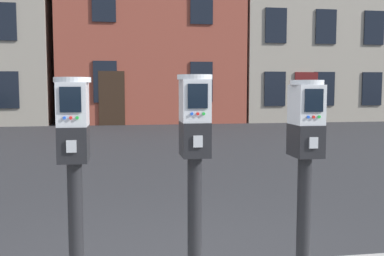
{
  "coord_description": "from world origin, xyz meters",
  "views": [
    {
      "loc": [
        -0.3,
        -3.03,
        1.49
      ],
      "look_at": [
        0.17,
        -0.21,
        1.22
      ],
      "focal_mm": 41.9,
      "sensor_mm": 36.0,
      "label": 1
    }
  ],
  "objects": [
    {
      "name": "parking_meter_near_kerb",
      "position": [
        -0.56,
        -0.31,
        1.11
      ],
      "size": [
        0.22,
        0.25,
        1.4
      ],
      "rotation": [
        0.0,
        0.0,
        -1.59
      ],
      "color": "black",
      "rests_on": "sidewalk_slab"
    },
    {
      "name": "parking_meter_twin_adjacent",
      "position": [
        0.17,
        -0.31,
        1.12
      ],
      "size": [
        0.22,
        0.25,
        1.42
      ],
      "rotation": [
        0.0,
        0.0,
        -1.59
      ],
      "color": "black",
      "rests_on": "sidewalk_slab"
    },
    {
      "name": "parking_meter_end_of_row",
      "position": [
        0.9,
        -0.31,
        1.1
      ],
      "size": [
        0.22,
        0.25,
        1.39
      ],
      "rotation": [
        0.0,
        0.0,
        -1.59
      ],
      "color": "black",
      "rests_on": "sidewalk_slab"
    },
    {
      "name": "townhouse_brownstone",
      "position": [
        1.16,
        17.3,
        4.61
      ],
      "size": [
        7.55,
        5.5,
        9.2
      ],
      "color": "brown",
      "rests_on": "ground_plane"
    },
    {
      "name": "townhouse_orange_brick",
      "position": [
        8.28,
        17.58,
        5.13
      ],
      "size": [
        6.5,
        6.05,
        10.25
      ],
      "color": "#9E9384",
      "rests_on": "ground_plane"
    }
  ]
}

